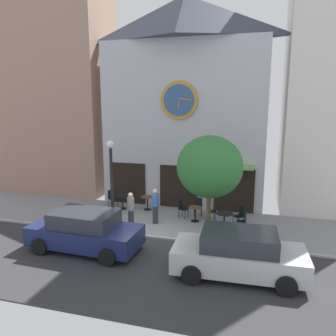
% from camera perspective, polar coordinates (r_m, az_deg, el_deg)
% --- Properties ---
extents(ground_plane, '(28.05, 9.76, 0.13)m').
position_cam_1_polar(ground_plane, '(14.01, -4.85, -12.61)').
color(ground_plane, gray).
extents(clock_building, '(8.83, 3.37, 11.05)m').
position_cam_1_polar(clock_building, '(18.36, 2.76, 11.54)').
color(clock_building, '#B2B2BC').
rests_on(clock_building, ground_plane).
extents(neighbor_building_left, '(6.87, 3.82, 12.92)m').
position_cam_1_polar(neighbor_building_left, '(22.52, -18.65, 12.86)').
color(neighbor_building_left, '#9E7A66').
rests_on(neighbor_building_left, ground_plane).
extents(street_lamp, '(0.36, 0.36, 3.97)m').
position_cam_1_polar(street_lamp, '(15.32, -9.68, -2.54)').
color(street_lamp, black).
rests_on(street_lamp, ground_plane).
extents(street_tree, '(2.67, 2.40, 4.36)m').
position_cam_1_polar(street_tree, '(13.37, 7.19, 0.16)').
color(street_tree, brown).
rests_on(street_tree, ground_plane).
extents(cafe_table_rightmost, '(0.74, 0.74, 0.74)m').
position_cam_1_polar(cafe_table_rightmost, '(17.89, -7.86, -5.36)').
color(cafe_table_rightmost, black).
rests_on(cafe_table_rightmost, ground_plane).
extents(cafe_table_center_right, '(0.70, 0.70, 0.73)m').
position_cam_1_polar(cafe_table_center_right, '(17.63, -3.56, -5.61)').
color(cafe_table_center_right, black).
rests_on(cafe_table_center_right, ground_plane).
extents(cafe_table_near_door, '(0.64, 0.64, 0.72)m').
position_cam_1_polar(cafe_table_near_door, '(16.01, 4.73, -7.51)').
color(cafe_table_near_door, black).
rests_on(cafe_table_near_door, ground_plane).
extents(cafe_table_leftmost, '(0.77, 0.77, 0.72)m').
position_cam_1_polar(cafe_table_leftmost, '(15.32, 9.68, -8.34)').
color(cafe_table_leftmost, black).
rests_on(cafe_table_leftmost, ground_plane).
extents(cafe_chair_under_awning, '(0.43, 0.43, 0.90)m').
position_cam_1_polar(cafe_chair_under_awning, '(16.82, 5.26, -6.43)').
color(cafe_chair_under_awning, black).
rests_on(cafe_chair_under_awning, ground_plane).
extents(cafe_chair_mid_row, '(0.50, 0.50, 0.90)m').
position_cam_1_polar(cafe_chair_mid_row, '(16.22, 7.77, -7.16)').
color(cafe_chair_mid_row, black).
rests_on(cafe_chair_mid_row, ground_plane).
extents(cafe_chair_left_end, '(0.49, 0.49, 0.90)m').
position_cam_1_polar(cafe_chair_left_end, '(16.49, 2.45, -6.75)').
color(cafe_chair_left_end, black).
rests_on(cafe_chair_left_end, ground_plane).
extents(cafe_chair_by_entrance, '(0.56, 0.56, 0.90)m').
position_cam_1_polar(cafe_chair_by_entrance, '(15.81, 12.30, -7.83)').
color(cafe_chair_by_entrance, black).
rests_on(cafe_chair_by_entrance, ground_plane).
extents(cafe_chair_outer, '(0.44, 0.44, 0.90)m').
position_cam_1_polar(cafe_chair_outer, '(15.11, 12.83, -8.77)').
color(cafe_chair_outer, black).
rests_on(cafe_chair_outer, ground_plane).
extents(cafe_chair_facing_street, '(0.56, 0.56, 0.90)m').
position_cam_1_polar(cafe_chair_facing_street, '(18.46, -9.63, -4.91)').
color(cafe_chair_facing_street, black).
rests_on(cafe_chair_facing_street, ground_plane).
extents(pedestrian_blue, '(0.39, 0.39, 1.67)m').
position_cam_1_polar(pedestrian_blue, '(15.61, -2.21, -6.52)').
color(pedestrian_blue, '#2D2D38').
rests_on(pedestrian_blue, ground_plane).
extents(pedestrian_grey, '(0.35, 0.35, 1.67)m').
position_cam_1_polar(pedestrian_grey, '(15.10, -6.43, -7.21)').
color(pedestrian_grey, '#2D2D38').
rests_on(pedestrian_grey, ground_plane).
extents(parked_car_navy, '(4.36, 2.14, 1.55)m').
position_cam_1_polar(parked_car_navy, '(13.36, -14.12, -10.50)').
color(parked_car_navy, navy).
rests_on(parked_car_navy, ground_plane).
extents(parked_car_silver, '(4.37, 2.16, 1.55)m').
position_cam_1_polar(parked_car_silver, '(11.44, 12.09, -14.26)').
color(parked_car_silver, '#B7BABF').
rests_on(parked_car_silver, ground_plane).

